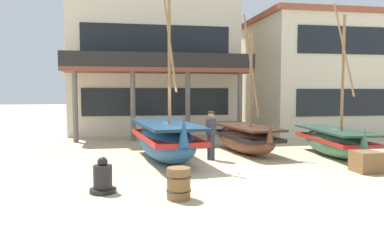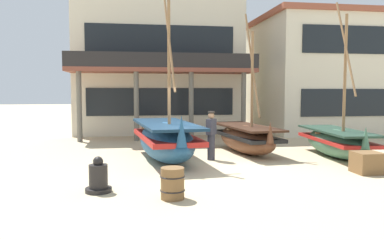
# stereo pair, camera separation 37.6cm
# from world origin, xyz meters

# --- Properties ---
(ground_plane) EXTENTS (120.00, 120.00, 0.00)m
(ground_plane) POSITION_xyz_m (0.00, 0.00, 0.00)
(ground_plane) COLOR #CCB78E
(fishing_boat_near_left) EXTENTS (1.72, 4.26, 5.56)m
(fishing_boat_near_left) POSITION_xyz_m (5.30, 1.02, 0.56)
(fishing_boat_near_left) COLOR #427056
(fishing_boat_near_left) RESTS_ON ground
(fishing_boat_centre_large) EXTENTS (2.21, 4.95, 5.88)m
(fishing_boat_centre_large) POSITION_xyz_m (-0.87, 1.25, 0.72)
(fishing_boat_centre_large) COLOR #23517A
(fishing_boat_centre_large) RESTS_ON ground
(fishing_boat_far_right) EXTENTS (1.86, 4.30, 5.29)m
(fishing_boat_far_right) POSITION_xyz_m (2.31, 2.35, 0.59)
(fishing_boat_far_right) COLOR brown
(fishing_boat_far_right) RESTS_ON ground
(fisherman_by_hull) EXTENTS (0.40, 0.42, 1.68)m
(fisherman_by_hull) POSITION_xyz_m (0.68, 1.07, 0.83)
(fisherman_by_hull) COLOR #33333D
(fisherman_by_hull) RESTS_ON ground
(capstan_winch) EXTENTS (0.62, 0.62, 0.85)m
(capstan_winch) POSITION_xyz_m (-2.79, -2.63, 0.33)
(capstan_winch) COLOR black
(capstan_winch) RESTS_ON ground
(wooden_barrel) EXTENTS (0.56, 0.56, 0.70)m
(wooden_barrel) POSITION_xyz_m (-1.12, -3.47, 0.35)
(wooden_barrel) COLOR brown
(wooden_barrel) RESTS_ON ground
(cargo_crate) EXTENTS (0.76, 0.76, 0.62)m
(cargo_crate) POSITION_xyz_m (4.72, -1.70, 0.31)
(cargo_crate) COLOR brown
(cargo_crate) RESTS_ON ground
(harbor_building_main) EXTENTS (9.63, 8.18, 10.20)m
(harbor_building_main) POSITION_xyz_m (-0.50, 11.39, 5.09)
(harbor_building_main) COLOR beige
(harbor_building_main) RESTS_ON ground
(harbor_building_annex) EXTENTS (11.25, 7.13, 6.77)m
(harbor_building_annex) POSITION_xyz_m (11.03, 10.04, 3.40)
(harbor_building_annex) COLOR beige
(harbor_building_annex) RESTS_ON ground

